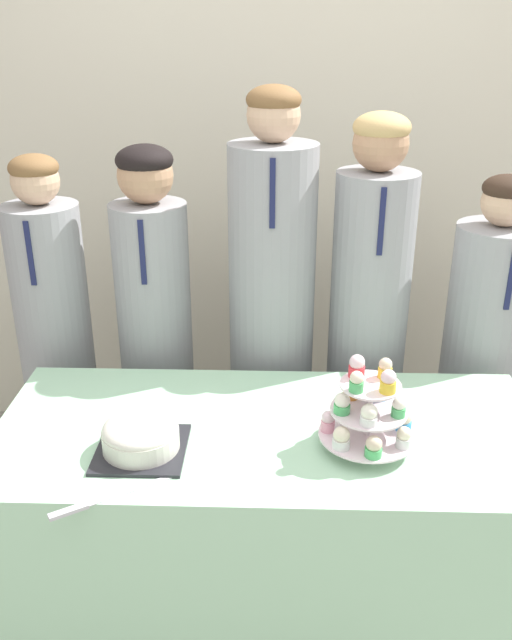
{
  "coord_description": "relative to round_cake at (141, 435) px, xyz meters",
  "views": [
    {
      "loc": [
        0.02,
        -1.31,
        1.83
      ],
      "look_at": [
        -0.04,
        0.39,
        1.09
      ],
      "focal_mm": 38.0,
      "sensor_mm": 36.0,
      "label": 1
    }
  ],
  "objects": [
    {
      "name": "wall_back",
      "position": [
        0.35,
        1.45,
        0.54
      ],
      "size": [
        9.0,
        0.06,
        2.7
      ],
      "color": "beige",
      "rests_on": "ground_plane"
    },
    {
      "name": "table",
      "position": [
        0.35,
        0.12,
        -0.43
      ],
      "size": [
        1.6,
        0.71,
        0.76
      ],
      "color": "#A8DBB2",
      "rests_on": "ground_plane"
    },
    {
      "name": "cake_knife",
      "position": [
        -0.08,
        -0.23,
        -0.05
      ],
      "size": [
        0.28,
        0.19,
        0.01
      ],
      "rotation": [
        0.0,
        0.0,
        0.56
      ],
      "color": "silver",
      "rests_on": "table"
    },
    {
      "name": "student_1",
      "position": [
        -0.08,
        0.69,
        -0.09
      ],
      "size": [
        0.27,
        0.27,
        1.47
      ],
      "color": "#939399",
      "rests_on": "ground_plane"
    },
    {
      "name": "student_2",
      "position": [
        0.35,
        0.69,
        -0.02
      ],
      "size": [
        0.3,
        0.31,
        1.66
      ],
      "color": "#939399",
      "rests_on": "ground_plane"
    },
    {
      "name": "cupcake_stand",
      "position": [
        0.61,
        0.04,
        0.07
      ],
      "size": [
        0.27,
        0.27,
        0.26
      ],
      "color": "silver",
      "rests_on": "table"
    },
    {
      "name": "round_cake",
      "position": [
        0.0,
        0.0,
        0.0
      ],
      "size": [
        0.24,
        0.24,
        0.11
      ],
      "color": "#232328",
      "rests_on": "table"
    },
    {
      "name": "student_0",
      "position": [
        -0.45,
        0.69,
        -0.12
      ],
      "size": [
        0.27,
        0.27,
        1.44
      ],
      "color": "#939399",
      "rests_on": "ground_plane"
    },
    {
      "name": "student_3",
      "position": [
        0.69,
        0.69,
        -0.05
      ],
      "size": [
        0.28,
        0.28,
        1.58
      ],
      "color": "#939399",
      "rests_on": "ground_plane"
    },
    {
      "name": "student_4",
      "position": [
        1.12,
        0.69,
        -0.16
      ],
      "size": [
        0.3,
        0.31,
        1.38
      ],
      "color": "#939399",
      "rests_on": "ground_plane"
    }
  ]
}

